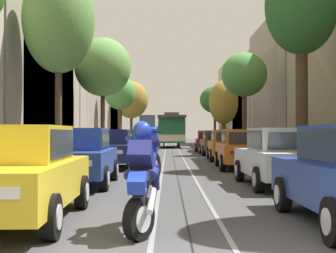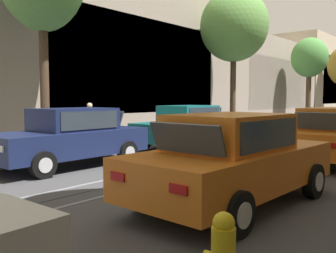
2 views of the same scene
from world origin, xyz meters
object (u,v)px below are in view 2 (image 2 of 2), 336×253
street_tree_kerb_left_mid (234,26)px  parked_car_teal_fourth_left (187,126)px  pedestrian_on_right_pavement (90,121)px  parked_car_navy_mid_left (70,137)px  parked_car_orange_mid_right (233,159)px  parked_car_orange_fourth_right (336,135)px  street_tree_kerb_left_fourth (309,59)px

street_tree_kerb_left_mid → parked_car_teal_fourth_left: bearing=-73.5°
parked_car_teal_fourth_left → pedestrian_on_right_pavement: bearing=-149.1°
parked_car_navy_mid_left → parked_car_orange_mid_right: (5.30, -0.42, 0.00)m
parked_car_teal_fourth_left → pedestrian_on_right_pavement: pedestrian_on_right_pavement is taller
parked_car_navy_mid_left → parked_car_teal_fourth_left: 5.19m
parked_car_navy_mid_left → parked_car_orange_fourth_right: (5.40, 5.18, 0.00)m
parked_car_teal_fourth_left → parked_car_orange_fourth_right: bearing=-0.1°
parked_car_orange_mid_right → parked_car_orange_fourth_right: size_ratio=1.00×
parked_car_navy_mid_left → parked_car_orange_fourth_right: bearing=43.8°
pedestrian_on_right_pavement → parked_car_orange_mid_right: bearing=-23.1°
parked_car_teal_fourth_left → street_tree_kerb_left_fourth: street_tree_kerb_left_fourth is taller
parked_car_teal_fourth_left → parked_car_orange_fourth_right: size_ratio=1.00×
parked_car_teal_fourth_left → street_tree_kerb_left_mid: size_ratio=0.57×
parked_car_navy_mid_left → parked_car_teal_fourth_left: same height
parked_car_navy_mid_left → parked_car_teal_fourth_left: size_ratio=0.99×
parked_car_orange_mid_right → street_tree_kerb_left_mid: 15.36m
street_tree_kerb_left_fourth → parked_car_orange_fourth_right: bearing=-68.3°
parked_car_orange_fourth_right → parked_car_orange_mid_right: bearing=-91.0°
parked_car_navy_mid_left → parked_car_orange_fourth_right: 7.48m
parked_car_orange_fourth_right → street_tree_kerb_left_fourth: 20.62m
pedestrian_on_right_pavement → street_tree_kerb_left_fourth: bearing=86.7°
street_tree_kerb_left_mid → street_tree_kerb_left_fourth: size_ratio=1.17×
parked_car_orange_mid_right → street_tree_kerb_left_fourth: street_tree_kerb_left_fourth is taller
parked_car_teal_fourth_left → street_tree_kerb_left_fourth: (-2.10, 18.75, 4.19)m
parked_car_teal_fourth_left → pedestrian_on_right_pavement: size_ratio=2.62×
parked_car_teal_fourth_left → street_tree_kerb_left_mid: (-2.05, 6.93, 4.98)m
street_tree_kerb_left_fourth → parked_car_navy_mid_left: bearing=-85.1°
parked_car_orange_mid_right → street_tree_kerb_left_mid: size_ratio=0.57×
parked_car_navy_mid_left → street_tree_kerb_left_mid: street_tree_kerb_left_mid is taller
street_tree_kerb_left_fourth → pedestrian_on_right_pavement: street_tree_kerb_left_fourth is taller
pedestrian_on_right_pavement → parked_car_navy_mid_left: bearing=-44.7°
street_tree_kerb_left_fourth → pedestrian_on_right_pavement: 21.14m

